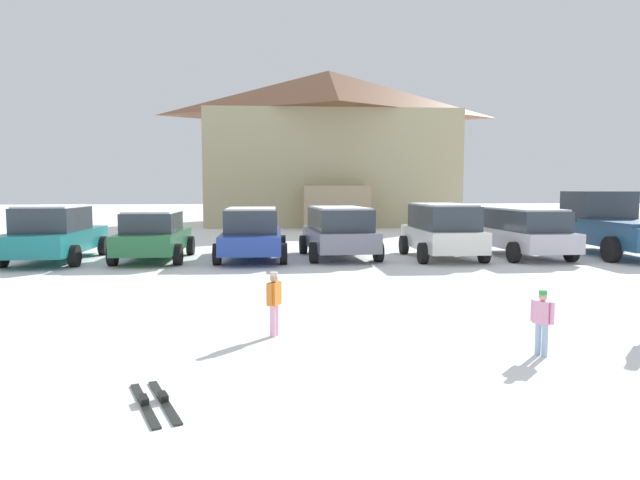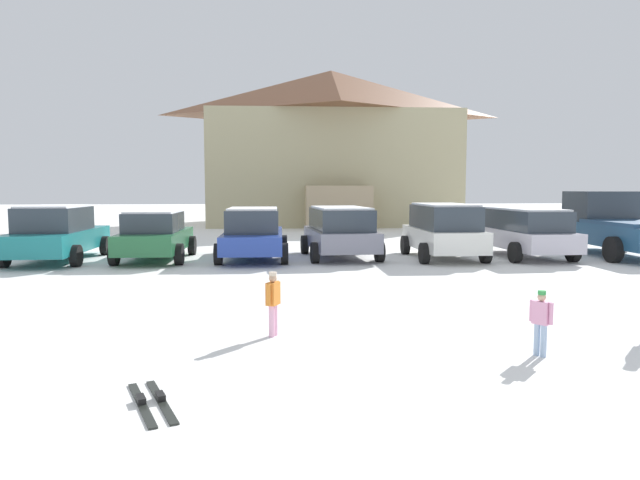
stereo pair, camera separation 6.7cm
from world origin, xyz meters
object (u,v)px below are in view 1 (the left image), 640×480
Objects in this scene: skier_child_in_orange_jacket at (274,300)px; parked_blue_hatchback at (252,233)px; pair_of_skis at (154,402)px; ski_lodge at (329,147)px; parked_silver_wagon at (522,230)px; skier_child_in_pink_snowsuit at (542,319)px; parked_green_coupe at (154,235)px; parked_grey_wagon at (339,230)px; parked_teal_hatchback at (55,233)px; parked_white_suv at (442,229)px; pickup_truck at (611,226)px.

parked_blue_hatchback is at bearing 94.10° from skier_child_in_orange_jacket.
parked_blue_hatchback reaches higher than pair_of_skis.
ski_lodge reaches higher than parked_silver_wagon.
parked_silver_wagon is 11.72m from skier_child_in_pink_snowsuit.
pair_of_skis is at bearing -78.46° from parked_green_coupe.
parked_silver_wagon reaches higher than skier_child_in_orange_jacket.
parked_grey_wagon is at bearing 177.47° from parked_silver_wagon.
ski_lodge reaches higher than parked_green_coupe.
parked_blue_hatchback is at bearing 0.59° from parked_teal_hatchback.
parked_teal_hatchback is 14.87m from parked_silver_wagon.
parked_silver_wagon reaches higher than parked_green_coupe.
ski_lodge is at bearing 77.03° from parked_blue_hatchback.
parked_grey_wagon is 0.91× the size of parked_silver_wagon.
parked_grey_wagon is at bearing 74.82° from pair_of_skis.
parked_green_coupe is at bearing 123.97° from skier_child_in_pink_snowsuit.
ski_lodge reaches higher than parked_white_suv.
pickup_truck is (3.27, 0.34, 0.12)m from parked_silver_wagon.
skier_child_in_orange_jacket is at bearing -102.17° from parked_grey_wagon.
parked_silver_wagon is (14.87, -0.08, 0.01)m from parked_teal_hatchback.
pickup_truck is at bearing 0.87° from parked_green_coupe.
pickup_truck is at bearing 0.81° from parked_teal_hatchback.
parked_grey_wagon is 12.87m from pair_of_skis.
parked_teal_hatchback is at bearing -179.19° from pickup_truck.
skier_child_in_orange_jacket is at bearing -97.17° from ski_lodge.
parked_white_suv is 4.13× the size of skier_child_in_orange_jacket.
pair_of_skis is (-0.57, -12.28, -0.81)m from parked_blue_hatchback.
skier_child_in_orange_jacket is at bearing 159.89° from skier_child_in_pink_snowsuit.
pickup_truck is at bearing 5.08° from parked_white_suv.
ski_lodge is 19.06m from parked_white_suv.
parked_grey_wagon is at bearing -179.54° from pickup_truck.
parked_teal_hatchback is at bearing 133.52° from skier_child_in_pink_snowsuit.
pair_of_skis is at bearing -115.46° from skier_child_in_orange_jacket.
parked_silver_wagon is at bearing -0.95° from parked_blue_hatchback.
skier_child_in_pink_snowsuit is 5.05m from pair_of_skis.
skier_child_in_pink_snowsuit is (-4.54, -10.80, -0.37)m from parked_silver_wagon.
skier_child_in_orange_jacket is 1.11× the size of skier_child_in_pink_snowsuit.
parked_silver_wagon is 4.66× the size of skier_child_in_orange_jacket.
skier_child_in_pink_snowsuit is (10.33, -10.88, -0.36)m from parked_teal_hatchback.
parked_teal_hatchback is (-10.25, -18.28, -4.02)m from ski_lodge.
parked_teal_hatchback is 15.01m from skier_child_in_pink_snowsuit.
skier_child_in_orange_jacket is at bearing -130.61° from parked_silver_wagon.
pickup_truck reaches higher than skier_child_in_pink_snowsuit.
pair_of_skis is (-12.66, -12.47, -0.97)m from pickup_truck.
pair_of_skis is at bearing -164.62° from skier_child_in_pink_snowsuit.
pickup_truck is at bearing 0.46° from parked_grey_wagon.
skier_child_in_pink_snowsuit is (4.28, -10.94, -0.32)m from parked_blue_hatchback.
skier_child_in_pink_snowsuit is at bearing -89.83° from ski_lodge.
parked_silver_wagon is 3.39× the size of pair_of_skis.
parked_silver_wagon is at bearing 4.03° from parked_white_suv.
parked_blue_hatchback is (6.05, 0.06, -0.04)m from parked_teal_hatchback.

